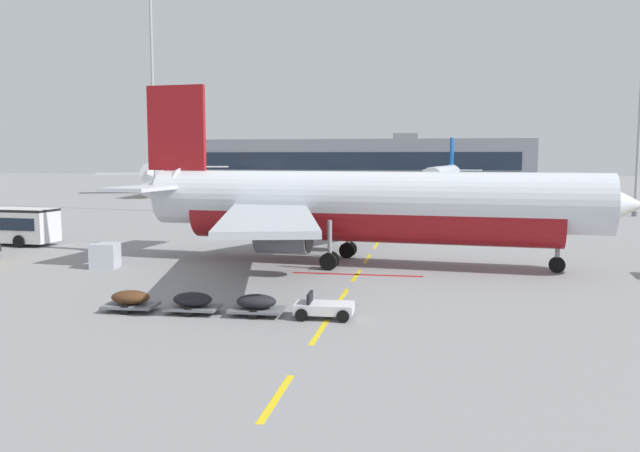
% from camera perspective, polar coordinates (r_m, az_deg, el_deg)
% --- Properties ---
extents(apron_paint_markings, '(8.00, 96.52, 0.01)m').
position_cam_1_polar(apron_paint_markings, '(55.77, 5.20, -1.30)').
color(apron_paint_markings, yellow).
rests_on(apron_paint_markings, ground).
extents(airliner_foreground, '(34.82, 34.46, 12.20)m').
position_cam_1_polar(airliner_foreground, '(43.29, 3.55, 1.83)').
color(airliner_foreground, silver).
rests_on(airliner_foreground, ground).
extents(airliner_mid_left, '(30.51, 30.99, 10.87)m').
position_cam_1_polar(airliner_mid_left, '(119.40, 10.75, 4.25)').
color(airliner_mid_left, silver).
rests_on(airliner_mid_left, ground).
extents(airliner_far_center, '(34.38, 34.73, 12.17)m').
position_cam_1_polar(airliner_far_center, '(128.11, -12.36, 4.52)').
color(airliner_far_center, white).
rests_on(airliner_far_center, ground).
extents(baggage_train, '(11.64, 1.89, 1.14)m').
position_cam_1_polar(baggage_train, '(30.07, -8.35, -6.71)').
color(baggage_train, silver).
rests_on(baggage_train, ground).
extents(uld_cargo_container, '(1.81, 1.78, 1.60)m').
position_cam_1_polar(uld_cargo_container, '(44.25, -18.34, -2.48)').
color(uld_cargo_container, '#B7BCC6').
rests_on(uld_cargo_container, ground).
extents(apron_light_mast_near, '(1.80, 1.80, 29.94)m').
position_cam_1_polar(apron_light_mast_near, '(89.22, -14.51, 13.02)').
color(apron_light_mast_near, slate).
rests_on(apron_light_mast_near, ground).
extents(terminal_satellite, '(83.97, 25.06, 12.85)m').
position_cam_1_polar(terminal_satellite, '(162.95, 3.08, 5.56)').
color(terminal_satellite, gray).
rests_on(terminal_satellite, ground).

